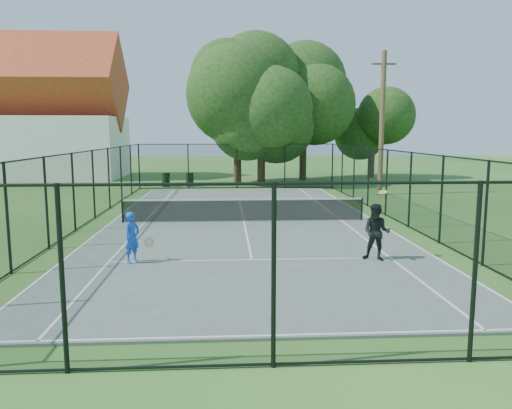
{
  "coord_description": "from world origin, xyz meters",
  "views": [
    {
      "loc": [
        -0.73,
        -20.54,
        3.75
      ],
      "look_at": [
        0.33,
        -3.0,
        1.2
      ],
      "focal_mm": 35.0,
      "sensor_mm": 36.0,
      "label": 1
    }
  ],
  "objects": [
    {
      "name": "tree_far_right",
      "position": [
        11.43,
        20.64,
        3.84
      ],
      "size": [
        4.69,
        4.69,
        6.2
      ],
      "color": "#332114",
      "rests_on": "ground"
    },
    {
      "name": "utility_pole",
      "position": [
        8.57,
        9.0,
        4.3
      ],
      "size": [
        1.4,
        0.3,
        8.48
      ],
      "color": "#4C3823",
      "rests_on": "ground"
    },
    {
      "name": "tree_near_right",
      "position": [
        5.39,
        18.87,
        5.93
      ],
      "size": [
        6.76,
        6.76,
        9.33
      ],
      "color": "#332114",
      "rests_on": "ground"
    },
    {
      "name": "trash_bin_left",
      "position": [
        -4.91,
        14.3,
        0.5
      ],
      "size": [
        0.58,
        0.58,
        0.98
      ],
      "color": "black",
      "rests_on": "ground"
    },
    {
      "name": "player_black",
      "position": [
        3.6,
        -6.63,
        0.89
      ],
      "size": [
        1.0,
        0.95,
        2.27
      ],
      "color": "black",
      "rests_on": "tennis_court"
    },
    {
      "name": "tree_near_mid",
      "position": [
        1.8,
        15.11,
        4.97
      ],
      "size": [
        6.18,
        6.18,
        8.08
      ],
      "color": "#332114",
      "rests_on": "ground"
    },
    {
      "name": "tree_near_left",
      "position": [
        0.12,
        16.05,
        6.59
      ],
      "size": [
        8.21,
        8.21,
        10.71
      ],
      "color": "#332114",
      "rests_on": "ground"
    },
    {
      "name": "trash_bin_right",
      "position": [
        -3.27,
        14.49,
        0.48
      ],
      "size": [
        0.58,
        0.58,
        0.95
      ],
      "color": "black",
      "rests_on": "ground"
    },
    {
      "name": "building",
      "position": [
        -17.0,
        22.0,
        4.93
      ],
      "size": [
        15.3,
        8.15,
        11.87
      ],
      "color": "silver",
      "rests_on": "ground"
    },
    {
      "name": "player_blue",
      "position": [
        -3.41,
        -6.47,
        0.79
      ],
      "size": [
        0.87,
        0.64,
        1.46
      ],
      "color": "blue",
      "rests_on": "tennis_court"
    },
    {
      "name": "tennis_court",
      "position": [
        0.0,
        0.0,
        0.03
      ],
      "size": [
        11.0,
        24.0,
        0.06
      ],
      "primitive_type": "cube",
      "color": "#55645D",
      "rests_on": "ground"
    },
    {
      "name": "tennis_net",
      "position": [
        0.0,
        0.0,
        0.58
      ],
      "size": [
        10.08,
        0.08,
        0.95
      ],
      "color": "black",
      "rests_on": "tennis_court"
    },
    {
      "name": "fence",
      "position": [
        0.0,
        0.0,
        1.5
      ],
      "size": [
        13.1,
        26.1,
        3.0
      ],
      "color": "black",
      "rests_on": "ground"
    },
    {
      "name": "ground",
      "position": [
        0.0,
        0.0,
        0.0
      ],
      "size": [
        120.0,
        120.0,
        0.0
      ],
      "primitive_type": "plane",
      "color": "#255F20"
    }
  ]
}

